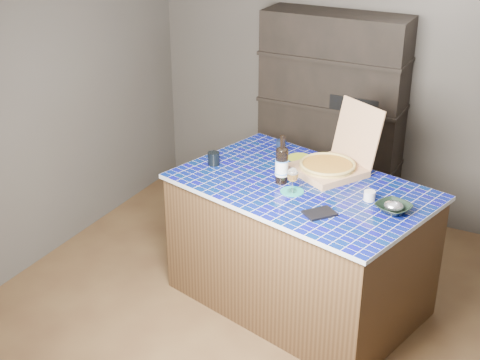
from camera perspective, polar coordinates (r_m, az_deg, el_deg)
The scene contains 14 objects.
room at distance 4.34m, azimuth 1.05°, elevation 3.46°, with size 3.50×3.50×3.50m.
shelving_unit at distance 5.79m, azimuth 7.83°, elevation 5.22°, with size 1.20×0.41×1.80m.
kitchen_island at distance 4.71m, azimuth 5.11°, elevation -5.47°, with size 1.90×1.46×0.92m.
pizza_box at distance 4.67m, azimuth 7.75°, elevation 1.37°, with size 0.62×0.66×0.46m.
mead_bottle at distance 4.47m, azimuth 3.59°, elevation 1.34°, with size 0.09×0.09×0.34m.
teal_trivet at distance 4.39m, azimuth 4.47°, elevation -0.98°, with size 0.15×0.15×0.01m, color #188174.
wine_glass at distance 4.34m, azimuth 4.52°, elevation 0.40°, with size 0.07×0.07×0.17m.
tumbler at distance 4.77m, azimuth -2.26°, elevation 1.85°, with size 0.08×0.08×0.09m, color black.
dvd_case at distance 4.13m, azimuth 6.81°, elevation -2.84°, with size 0.13×0.19×0.01m, color black.
bowl at distance 4.23m, azimuth 12.96°, elevation -2.34°, with size 0.21×0.21×0.05m, color black.
foil_contents at distance 4.22m, azimuth 12.98°, elevation -2.17°, with size 0.12×0.10×0.06m, color silver.
white_jar at distance 4.34m, azimuth 11.00°, elevation -1.33°, with size 0.07×0.07×0.06m, color silver.
navy_cup at distance 4.94m, azimuth 3.50°, elevation 2.80°, with size 0.07×0.07×0.11m, color black.
green_trivet at distance 4.91m, azimuth 5.14°, elevation 1.90°, with size 0.18×0.18×0.01m, color #96A222.
Camera 1 is at (1.78, -3.62, 2.86)m, focal length 50.00 mm.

